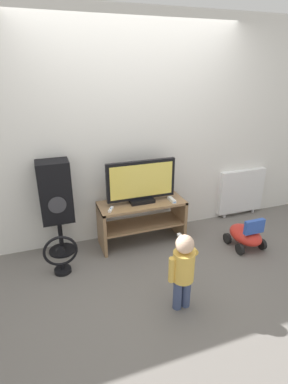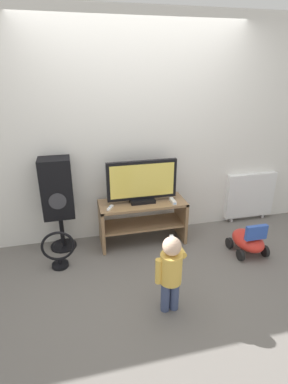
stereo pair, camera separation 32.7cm
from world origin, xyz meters
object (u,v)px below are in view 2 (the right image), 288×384
television (142,182)px  speaker_tower (57,191)px  game_console (173,201)px  child (171,268)px  remote_primary (110,208)px  ride_on_toy (248,240)px  radiator (250,195)px  floor_fan (59,251)px

television → speaker_tower: (-0.96, 0.09, -0.05)m
game_console → child: child is taller
television → remote_primary: television is taller
remote_primary → speaker_tower: 0.62m
speaker_tower → ride_on_toy: 2.26m
remote_primary → child: size_ratio=0.18×
ride_on_toy → radiator: size_ratio=0.65×
floor_fan → game_console: bearing=8.3°
game_console → child: bearing=-109.4°
child → ride_on_toy: size_ratio=1.61×
game_console → child: size_ratio=0.21×
television → ride_on_toy: bearing=-25.9°
child → speaker_tower: 1.59m
ride_on_toy → radiator: bearing=58.8°
ride_on_toy → remote_primary: bearing=163.9°
radiator → speaker_tower: bearing=-177.5°
television → floor_fan: 1.19m
television → speaker_tower: 0.96m
television → game_console: size_ratio=5.23×
game_console → radiator: 1.29m
game_console → speaker_tower: 1.33m
game_console → floor_fan: bearing=-171.7°
child → ride_on_toy: bearing=28.4°
television → radiator: size_ratio=1.16×
floor_fan → ride_on_toy: bearing=-6.3°
remote_primary → television: bearing=15.1°
remote_primary → child: 1.14m
television → game_console: 0.43m
game_console → ride_on_toy: 0.98m
speaker_tower → ride_on_toy: bearing=-16.9°
floor_fan → radiator: (2.57, 0.51, 0.17)m
game_console → radiator: radiator is taller
remote_primary → ride_on_toy: size_ratio=0.28×
remote_primary → radiator: bearing=8.7°
remote_primary → child: child is taller
television → remote_primary: size_ratio=6.32×
radiator → remote_primary: bearing=-171.3°
television → ride_on_toy: 1.40m
speaker_tower → radiator: 2.57m
child → speaker_tower: speaker_tower is taller
child → floor_fan: bearing=138.2°
ride_on_toy → floor_fan: bearing=173.7°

